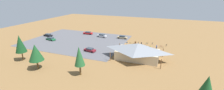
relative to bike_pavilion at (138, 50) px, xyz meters
name	(u,v)px	position (x,y,z in m)	size (l,w,h in m)	color
ground	(125,46)	(7.37, -10.66, -2.90)	(160.00, 160.00, 0.00)	olive
parking_lot_asphalt	(77,40)	(29.57, -10.40, -2.87)	(42.61, 32.76, 0.05)	#56565B
bike_pavilion	(138,50)	(0.00, 0.00, 0.00)	(15.65, 9.60, 5.25)	#C6B28E
trash_bin	(135,42)	(4.05, -15.65, -2.45)	(0.60, 0.60, 0.90)	brown
lot_sign	(127,44)	(6.22, -9.71, -1.49)	(0.56, 0.08, 2.20)	#99999E
pine_far_west	(79,56)	(11.72, 15.48, 2.34)	(2.68, 2.68, 7.83)	brown
pine_west	(207,86)	(-16.14, 17.56, 1.66)	(2.68, 2.68, 6.57)	brown
pine_center	(20,44)	(33.82, 14.09, 2.61)	(3.30, 3.30, 8.25)	brown
pine_east	(36,53)	(24.79, 16.83, 1.99)	(3.96, 3.96, 7.22)	brown
bicycle_white_lone_east	(153,43)	(-2.91, -17.28, -2.54)	(0.48, 1.64, 0.77)	black
bicycle_blue_back_row	(138,43)	(2.71, -15.25, -2.50)	(0.48, 1.77, 0.92)	black
bicycle_teal_edge_north	(147,43)	(-0.69, -16.15, -2.51)	(1.03, 1.50, 0.84)	black
bicycle_yellow_near_porch	(131,43)	(5.45, -14.21, -2.53)	(1.74, 0.48, 0.80)	black
bicycle_green_edge_south	(137,44)	(3.04, -13.39, -2.53)	(1.36, 1.16, 0.80)	black
bicycle_red_yard_front	(161,47)	(-6.68, -14.08, -2.50)	(1.47, 0.97, 0.84)	black
bicycle_black_front_row	(166,45)	(-8.46, -16.91, -2.55)	(0.48, 1.58, 0.78)	black
car_black_near_entry	(48,35)	(47.00, -11.19, -2.21)	(4.65, 2.10, 1.28)	black
car_silver_by_curb	(102,36)	(21.46, -19.38, -2.11)	(4.85, 2.27, 1.50)	#BCBCC1
car_maroon_aisle_side	(90,50)	(17.56, -0.20, -2.18)	(4.53, 2.42, 1.32)	maroon
car_tan_mid_lot	(122,37)	(11.35, -20.40, -2.13)	(4.70, 1.82, 1.46)	tan
car_red_end_stall	(88,33)	(30.52, -21.83, -2.16)	(4.85, 2.17, 1.37)	red
car_green_front_row	(51,39)	(41.07, -6.44, -2.17)	(4.97, 2.61, 1.35)	#1E6B3D
visitor_at_bikes	(141,44)	(1.08, -13.03, -1.94)	(0.38, 0.40, 1.81)	#2D3347
visitor_near_lot	(150,47)	(-2.85, -10.16, -2.00)	(0.36, 0.36, 1.71)	#2D3347
visitor_crossing_yard	(157,47)	(-5.02, -11.28, -1.92)	(0.40, 0.37, 1.85)	#2D3347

